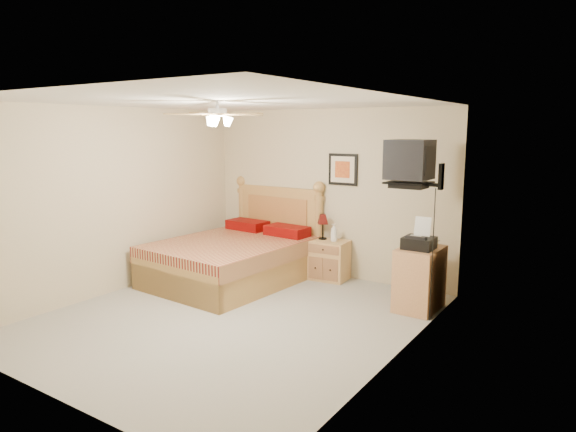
# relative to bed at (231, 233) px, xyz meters

# --- Properties ---
(floor) EXTENTS (4.50, 4.50, 0.00)m
(floor) POSITION_rel_bed_xyz_m (0.95, -1.12, -0.72)
(floor) COLOR gray
(floor) RESTS_ON ground
(ceiling) EXTENTS (4.00, 4.50, 0.04)m
(ceiling) POSITION_rel_bed_xyz_m (0.95, -1.12, 1.78)
(ceiling) COLOR white
(ceiling) RESTS_ON ground
(wall_back) EXTENTS (4.00, 0.04, 2.50)m
(wall_back) POSITION_rel_bed_xyz_m (0.95, 1.13, 0.53)
(wall_back) COLOR #C7B793
(wall_back) RESTS_ON ground
(wall_front) EXTENTS (4.00, 0.04, 2.50)m
(wall_front) POSITION_rel_bed_xyz_m (0.95, -3.37, 0.53)
(wall_front) COLOR #C7B793
(wall_front) RESTS_ON ground
(wall_left) EXTENTS (0.04, 4.50, 2.50)m
(wall_left) POSITION_rel_bed_xyz_m (-1.05, -1.12, 0.53)
(wall_left) COLOR #C7B793
(wall_left) RESTS_ON ground
(wall_right) EXTENTS (0.04, 4.50, 2.50)m
(wall_right) POSITION_rel_bed_xyz_m (2.95, -1.12, 0.53)
(wall_right) COLOR #C7B793
(wall_right) RESTS_ON ground
(bed) EXTENTS (1.83, 2.32, 1.44)m
(bed) POSITION_rel_bed_xyz_m (0.00, 0.00, 0.00)
(bed) COLOR #BC8748
(bed) RESTS_ON ground
(nightstand) EXTENTS (0.57, 0.45, 0.59)m
(nightstand) POSITION_rel_bed_xyz_m (1.13, 0.88, -0.43)
(nightstand) COLOR tan
(nightstand) RESTS_ON ground
(table_lamp) EXTENTS (0.23, 0.23, 0.37)m
(table_lamp) POSITION_rel_bed_xyz_m (1.00, 0.92, 0.06)
(table_lamp) COLOR #4F0D09
(table_lamp) RESTS_ON nightstand
(lotion_bottle) EXTENTS (0.13, 0.13, 0.26)m
(lotion_bottle) POSITION_rel_bed_xyz_m (1.21, 0.89, -0.00)
(lotion_bottle) COLOR white
(lotion_bottle) RESTS_ON nightstand
(framed_picture) EXTENTS (0.46, 0.04, 0.46)m
(framed_picture) POSITION_rel_bed_xyz_m (1.22, 1.11, 0.90)
(framed_picture) COLOR black
(framed_picture) RESTS_ON wall_back
(dresser) EXTENTS (0.47, 0.67, 0.78)m
(dresser) POSITION_rel_bed_xyz_m (2.68, 0.38, -0.33)
(dresser) COLOR #AE7144
(dresser) RESTS_ON ground
(fax_machine) EXTENTS (0.36, 0.38, 0.37)m
(fax_machine) POSITION_rel_bed_xyz_m (2.68, 0.31, 0.25)
(fax_machine) COLOR black
(fax_machine) RESTS_ON dresser
(magazine_lower) EXTENTS (0.23, 0.28, 0.02)m
(magazine_lower) POSITION_rel_bed_xyz_m (2.61, 0.61, 0.07)
(magazine_lower) COLOR beige
(magazine_lower) RESTS_ON dresser
(magazine_upper) EXTENTS (0.20, 0.27, 0.02)m
(magazine_upper) POSITION_rel_bed_xyz_m (2.61, 0.62, 0.09)
(magazine_upper) COLOR gray
(magazine_upper) RESTS_ON magazine_lower
(wall_tv) EXTENTS (0.56, 0.46, 0.58)m
(wall_tv) POSITION_rel_bed_xyz_m (2.70, 0.22, 1.09)
(wall_tv) COLOR black
(wall_tv) RESTS_ON wall_right
(ceiling_fan) EXTENTS (1.14, 1.14, 0.28)m
(ceiling_fan) POSITION_rel_bed_xyz_m (0.95, -1.32, 1.64)
(ceiling_fan) COLOR white
(ceiling_fan) RESTS_ON ceiling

